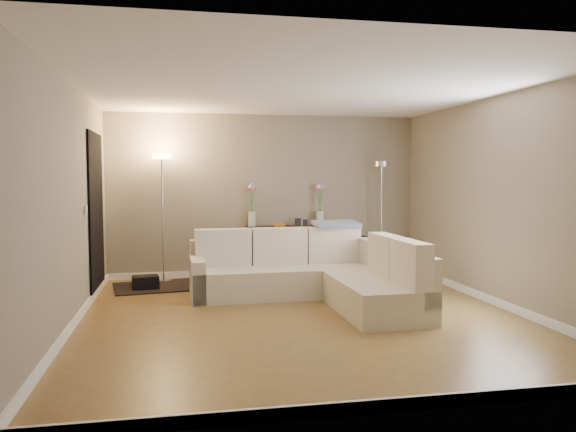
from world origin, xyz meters
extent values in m
cube|color=olive|center=(0.00, 0.00, -0.01)|extent=(5.00, 5.50, 0.01)
cube|color=white|center=(0.00, 0.00, 2.60)|extent=(5.00, 5.50, 0.01)
cube|color=gray|center=(0.00, 2.76, 1.30)|extent=(5.00, 0.02, 2.60)
cube|color=gray|center=(0.00, -2.76, 1.30)|extent=(5.00, 0.02, 2.60)
cube|color=gray|center=(-2.51, 0.00, 1.30)|extent=(0.02, 5.50, 2.60)
cube|color=gray|center=(2.51, 0.00, 1.30)|extent=(0.02, 5.50, 2.60)
cube|color=white|center=(0.00, 2.73, 0.05)|extent=(5.00, 0.03, 0.10)
cube|color=white|center=(0.00, -2.73, 0.05)|extent=(5.00, 0.03, 0.10)
cube|color=white|center=(-2.48, 0.00, 0.05)|extent=(0.03, 5.50, 0.10)
cube|color=white|center=(2.48, 0.00, 0.05)|extent=(0.03, 5.50, 0.10)
cube|color=black|center=(-2.48, 1.70, 1.10)|extent=(0.02, 1.20, 2.20)
cube|color=white|center=(-2.48, 0.85, 1.20)|extent=(0.02, 0.08, 0.12)
cube|color=beige|center=(0.04, 1.13, 0.19)|extent=(2.55, 0.92, 0.39)
cube|color=beige|center=(0.03, 1.47, 0.47)|extent=(2.54, 0.24, 0.55)
cube|color=beige|center=(-1.15, 1.11, 0.27)|extent=(0.19, 0.88, 0.55)
cube|color=beige|center=(0.89, -0.07, 0.19)|extent=(0.91, 1.57, 0.39)
cube|color=beige|center=(1.22, 0.38, 0.47)|extent=(0.24, 2.44, 0.55)
cube|color=beige|center=(-0.80, 1.35, 0.64)|extent=(0.76, 0.23, 0.51)
cube|color=beige|center=(-0.02, 1.37, 0.64)|extent=(0.76, 0.23, 0.51)
cube|color=beige|center=(0.76, 1.38, 0.64)|extent=(0.76, 0.23, 0.51)
cube|color=beige|center=(1.12, 0.23, 0.64)|extent=(0.23, 0.71, 0.51)
cube|color=beige|center=(1.13, -0.50, 0.64)|extent=(0.23, 0.71, 0.51)
cube|color=gray|center=(0.81, 1.40, 0.94)|extent=(0.67, 0.42, 0.09)
cube|color=black|center=(0.32, 2.63, 0.79)|extent=(1.33, 0.42, 0.04)
cube|color=black|center=(-0.29, 2.51, 0.38)|extent=(0.05, 0.05, 0.77)
cube|color=black|center=(-0.28, 2.80, 0.38)|extent=(0.05, 0.05, 0.77)
cube|color=black|center=(0.92, 2.46, 0.38)|extent=(0.05, 0.05, 0.77)
cube|color=black|center=(0.94, 2.74, 0.38)|extent=(0.05, 0.05, 0.77)
cube|color=black|center=(0.32, 2.63, 0.18)|extent=(1.25, 0.38, 0.03)
cube|color=#BF3333|center=(-0.22, 2.65, 0.29)|extent=(0.04, 0.16, 0.19)
cube|color=#3359A5|center=(-0.18, 2.65, 0.30)|extent=(0.04, 0.16, 0.21)
cube|color=gold|center=(-0.13, 2.65, 0.31)|extent=(0.05, 0.16, 0.23)
cube|color=#3F7F4C|center=(-0.07, 2.65, 0.29)|extent=(0.06, 0.16, 0.19)
cube|color=#994C99|center=(-0.03, 2.64, 0.30)|extent=(0.04, 0.16, 0.21)
cube|color=orange|center=(0.01, 2.64, 0.31)|extent=(0.04, 0.16, 0.23)
cube|color=#262626|center=(0.06, 2.64, 0.29)|extent=(0.05, 0.16, 0.19)
cube|color=#4C99B2|center=(0.11, 2.64, 0.30)|extent=(0.06, 0.16, 0.21)
cube|color=#B2A58C|center=(0.16, 2.63, 0.31)|extent=(0.04, 0.16, 0.23)
cube|color=brown|center=(0.20, 2.63, 0.29)|extent=(0.04, 0.16, 0.19)
cube|color=navy|center=(0.25, 2.63, 0.30)|extent=(0.05, 0.16, 0.21)
cube|color=gold|center=(0.30, 2.63, 0.31)|extent=(0.06, 0.16, 0.23)
cube|color=black|center=(0.33, 2.80, 1.18)|extent=(0.93, 0.09, 0.73)
cube|color=white|center=(0.33, 2.77, 1.18)|extent=(0.81, 0.05, 0.61)
cube|color=#C07A22|center=(0.20, 2.60, 0.83)|extent=(0.19, 0.13, 0.04)
cube|color=black|center=(0.50, 2.57, 0.87)|extent=(0.10, 0.03, 0.13)
cube|color=black|center=(0.62, 2.56, 0.86)|extent=(0.08, 0.02, 0.11)
cylinder|color=silver|center=(-0.23, 2.65, 0.93)|extent=(0.13, 0.13, 0.24)
cylinder|color=#38722D|center=(-0.25, 2.65, 1.21)|extent=(0.10, 0.01, 0.42)
sphere|color=#E5598C|center=(-0.27, 2.65, 1.42)|extent=(0.07, 0.07, 0.07)
cylinder|color=#38722D|center=(-0.24, 2.65, 1.22)|extent=(0.06, 0.01, 0.44)
sphere|color=white|center=(-0.25, 2.65, 1.44)|extent=(0.07, 0.07, 0.07)
cylinder|color=#38722D|center=(-0.23, 2.65, 1.23)|extent=(0.01, 0.01, 0.47)
sphere|color=#598CE5|center=(-0.23, 2.65, 1.46)|extent=(0.07, 0.07, 0.07)
cylinder|color=#38722D|center=(-0.22, 2.65, 1.21)|extent=(0.05, 0.01, 0.42)
sphere|color=#E58C4C|center=(-0.21, 2.65, 1.42)|extent=(0.07, 0.07, 0.07)
cylinder|color=#38722D|center=(-0.21, 2.65, 1.22)|extent=(0.10, 0.01, 0.44)
sphere|color=#D866B2|center=(-0.19, 2.65, 1.44)|extent=(0.07, 0.07, 0.07)
cylinder|color=silver|center=(0.88, 2.60, 0.93)|extent=(0.13, 0.13, 0.24)
cylinder|color=#38722D|center=(0.86, 2.60, 1.21)|extent=(0.10, 0.01, 0.42)
sphere|color=#E5598C|center=(0.84, 2.60, 1.42)|extent=(0.07, 0.07, 0.07)
cylinder|color=#38722D|center=(0.87, 2.60, 1.22)|extent=(0.06, 0.01, 0.44)
sphere|color=white|center=(0.86, 2.60, 1.44)|extent=(0.07, 0.07, 0.07)
cylinder|color=#38722D|center=(0.88, 2.60, 1.23)|extent=(0.01, 0.01, 0.47)
sphere|color=#598CE5|center=(0.88, 2.60, 1.46)|extent=(0.07, 0.07, 0.07)
cylinder|color=#38722D|center=(0.89, 2.60, 1.21)|extent=(0.05, 0.01, 0.42)
sphere|color=#E58C4C|center=(0.90, 2.60, 1.42)|extent=(0.07, 0.07, 0.07)
cylinder|color=#38722D|center=(0.90, 2.60, 1.22)|extent=(0.10, 0.01, 0.44)
sphere|color=#D866B2|center=(0.92, 2.60, 1.44)|extent=(0.07, 0.07, 0.07)
cylinder|color=silver|center=(-1.62, 2.42, 0.02)|extent=(0.29, 0.29, 0.03)
cylinder|color=silver|center=(-1.62, 2.42, 0.95)|extent=(0.03, 0.03, 1.86)
cylinder|color=#FFBF72|center=(-1.62, 2.42, 1.92)|extent=(0.32, 0.32, 0.09)
cylinder|color=silver|center=(1.85, 2.37, 0.02)|extent=(0.27, 0.27, 0.03)
cylinder|color=silver|center=(1.85, 2.37, 0.89)|extent=(0.03, 0.03, 1.76)
cylinder|color=silver|center=(1.85, 2.37, 1.81)|extent=(0.29, 0.29, 0.08)
cube|color=black|center=(-1.67, 2.04, 0.01)|extent=(1.41, 1.14, 0.02)
cube|color=black|center=(-1.86, 1.90, 0.08)|extent=(0.40, 0.31, 0.23)
camera|label=1|loc=(-1.36, -6.25, 1.60)|focal=35.00mm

